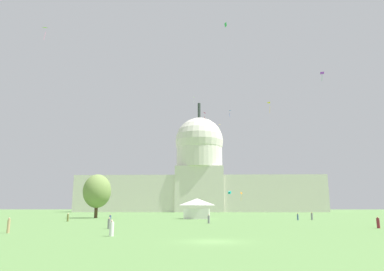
{
  "coord_description": "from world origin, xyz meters",
  "views": [
    {
      "loc": [
        -0.81,
        -30.93,
        2.92
      ],
      "look_at": [
        -3.95,
        61.25,
        22.0
      ],
      "focal_mm": 32.38,
      "sensor_mm": 36.0,
      "label": 1
    }
  ],
  "objects_px": {
    "person_maroon_deep_crowd": "(378,223)",
    "kite_green_high": "(226,25)",
    "person_denim_mid_center": "(298,217)",
    "person_grey_near_tree_west": "(312,216)",
    "person_grey_lawn_far_right": "(109,224)",
    "kite_turquoise_low": "(230,193)",
    "capitol_building": "(199,178)",
    "kite_orange_low": "(241,194)",
    "kite_white_high": "(195,99)",
    "kite_gold_mid": "(270,104)",
    "person_white_front_right": "(112,229)",
    "kite_blue_high": "(229,112)",
    "person_tan_back_right": "(9,226)",
    "tree_west_near": "(97,191)",
    "person_olive_mid_left": "(68,218)",
    "event_tent": "(197,209)",
    "person_grey_lawn_far_left": "(209,219)",
    "kite_yellow_high": "(219,126)",
    "kite_lime_high": "(46,30)",
    "kite_violet_high": "(322,74)",
    "kite_magenta_mid": "(206,115)",
    "person_denim_near_tent": "(110,218)"
  },
  "relations": [
    {
      "from": "person_maroon_deep_crowd",
      "to": "kite_green_high",
      "type": "distance_m",
      "value": 66.19
    },
    {
      "from": "person_denim_mid_center",
      "to": "person_grey_near_tree_west",
      "type": "relative_size",
      "value": 0.9
    },
    {
      "from": "person_grey_lawn_far_right",
      "to": "kite_turquoise_low",
      "type": "relative_size",
      "value": 1.11
    },
    {
      "from": "capitol_building",
      "to": "kite_orange_low",
      "type": "xyz_separation_m",
      "value": [
        18.68,
        -58.56,
        -11.56
      ]
    },
    {
      "from": "kite_orange_low",
      "to": "kite_white_high",
      "type": "relative_size",
      "value": 1.48
    },
    {
      "from": "person_maroon_deep_crowd",
      "to": "kite_gold_mid",
      "type": "relative_size",
      "value": 0.47
    },
    {
      "from": "person_white_front_right",
      "to": "kite_blue_high",
      "type": "xyz_separation_m",
      "value": [
        18.94,
        87.11,
        36.51
      ]
    },
    {
      "from": "person_tan_back_right",
      "to": "kite_gold_mid",
      "type": "height_order",
      "value": "kite_gold_mid"
    },
    {
      "from": "tree_west_near",
      "to": "kite_blue_high",
      "type": "xyz_separation_m",
      "value": [
        38.61,
        28.88,
        30.11
      ]
    },
    {
      "from": "person_white_front_right",
      "to": "person_olive_mid_left",
      "type": "bearing_deg",
      "value": 163.38
    },
    {
      "from": "person_olive_mid_left",
      "to": "person_white_front_right",
      "type": "relative_size",
      "value": 1.04
    },
    {
      "from": "person_maroon_deep_crowd",
      "to": "person_white_front_right",
      "type": "xyz_separation_m",
      "value": [
        -33.76,
        -14.49,
        0.02
      ]
    },
    {
      "from": "event_tent",
      "to": "person_grey_lawn_far_left",
      "type": "relative_size",
      "value": 4.28
    },
    {
      "from": "person_tan_back_right",
      "to": "kite_turquoise_low",
      "type": "bearing_deg",
      "value": -149.69
    },
    {
      "from": "event_tent",
      "to": "kite_green_high",
      "type": "distance_m",
      "value": 50.59
    },
    {
      "from": "kite_orange_low",
      "to": "kite_turquoise_low",
      "type": "bearing_deg",
      "value": 67.45
    },
    {
      "from": "person_grey_lawn_far_left",
      "to": "kite_turquoise_low",
      "type": "relative_size",
      "value": 1.15
    },
    {
      "from": "kite_gold_mid",
      "to": "kite_white_high",
      "type": "height_order",
      "value": "kite_white_high"
    },
    {
      "from": "capitol_building",
      "to": "person_olive_mid_left",
      "type": "distance_m",
      "value": 140.97
    },
    {
      "from": "person_maroon_deep_crowd",
      "to": "kite_yellow_high",
      "type": "relative_size",
      "value": 0.49
    },
    {
      "from": "kite_blue_high",
      "to": "kite_gold_mid",
      "type": "relative_size",
      "value": 0.64
    },
    {
      "from": "person_olive_mid_left",
      "to": "person_grey_near_tree_west",
      "type": "bearing_deg",
      "value": 31.45
    },
    {
      "from": "person_grey_lawn_far_left",
      "to": "kite_blue_high",
      "type": "height_order",
      "value": "kite_blue_high"
    },
    {
      "from": "kite_orange_low",
      "to": "person_white_front_right",
      "type": "bearing_deg",
      "value": 87.44
    },
    {
      "from": "person_grey_lawn_far_left",
      "to": "person_white_front_right",
      "type": "height_order",
      "value": "person_white_front_right"
    },
    {
      "from": "kite_lime_high",
      "to": "kite_turquoise_low",
      "type": "bearing_deg",
      "value": -136.03
    },
    {
      "from": "person_maroon_deep_crowd",
      "to": "kite_violet_high",
      "type": "height_order",
      "value": "kite_violet_high"
    },
    {
      "from": "kite_yellow_high",
      "to": "kite_turquoise_low",
      "type": "distance_m",
      "value": 41.15
    },
    {
      "from": "person_olive_mid_left",
      "to": "kite_magenta_mid",
      "type": "height_order",
      "value": "kite_magenta_mid"
    },
    {
      "from": "kite_green_high",
      "to": "kite_white_high",
      "type": "relative_size",
      "value": 0.49
    },
    {
      "from": "person_grey_near_tree_west",
      "to": "person_white_front_right",
      "type": "distance_m",
      "value": 57.59
    },
    {
      "from": "kite_yellow_high",
      "to": "kite_lime_high",
      "type": "bearing_deg",
      "value": -87.34
    },
    {
      "from": "kite_blue_high",
      "to": "kite_violet_high",
      "type": "height_order",
      "value": "kite_violet_high"
    },
    {
      "from": "kite_blue_high",
      "to": "kite_violet_high",
      "type": "distance_m",
      "value": 37.86
    },
    {
      "from": "person_grey_lawn_far_right",
      "to": "kite_gold_mid",
      "type": "relative_size",
      "value": 0.45
    },
    {
      "from": "person_grey_near_tree_west",
      "to": "tree_west_near",
      "type": "bearing_deg",
      "value": -18.6
    },
    {
      "from": "tree_west_near",
      "to": "person_denim_near_tent",
      "type": "height_order",
      "value": "tree_west_near"
    },
    {
      "from": "person_denim_near_tent",
      "to": "kite_white_high",
      "type": "distance_m",
      "value": 104.93
    },
    {
      "from": "person_grey_near_tree_west",
      "to": "kite_blue_high",
      "type": "bearing_deg",
      "value": -75.59
    },
    {
      "from": "person_grey_near_tree_west",
      "to": "kite_violet_high",
      "type": "xyz_separation_m",
      "value": [
        9.34,
        12.2,
        39.52
      ]
    },
    {
      "from": "kite_orange_low",
      "to": "kite_green_high",
      "type": "relative_size",
      "value": 3.02
    },
    {
      "from": "person_grey_lawn_far_right",
      "to": "person_grey_near_tree_west",
      "type": "height_order",
      "value": "person_grey_near_tree_west"
    },
    {
      "from": "person_maroon_deep_crowd",
      "to": "person_white_front_right",
      "type": "height_order",
      "value": "person_white_front_right"
    },
    {
      "from": "kite_magenta_mid",
      "to": "kite_violet_high",
      "type": "relative_size",
      "value": 0.7
    },
    {
      "from": "kite_white_high",
      "to": "kite_turquoise_low",
      "type": "relative_size",
      "value": 1.73
    },
    {
      "from": "kite_white_high",
      "to": "kite_lime_high",
      "type": "distance_m",
      "value": 93.51
    },
    {
      "from": "kite_white_high",
      "to": "kite_magenta_mid",
      "type": "distance_m",
      "value": 68.12
    },
    {
      "from": "kite_yellow_high",
      "to": "person_denim_near_tent",
      "type": "bearing_deg",
      "value": -77.59
    },
    {
      "from": "capitol_building",
      "to": "kite_green_high",
      "type": "distance_m",
      "value": 126.03
    },
    {
      "from": "person_maroon_deep_crowd",
      "to": "kite_gold_mid",
      "type": "bearing_deg",
      "value": 99.99
    }
  ]
}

